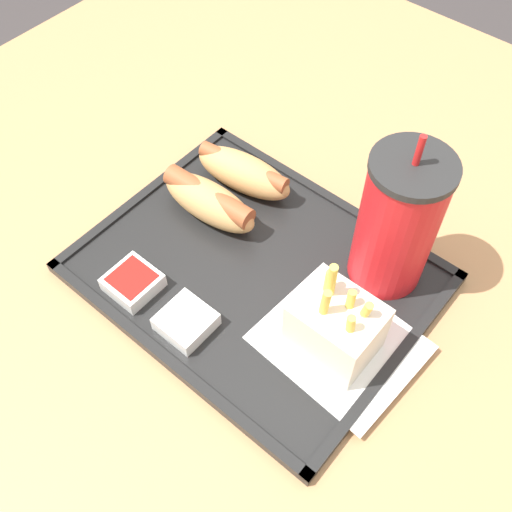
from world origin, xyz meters
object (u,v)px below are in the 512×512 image
soda_cup (398,223)px  hot_dog_near (209,201)px  sauce_cup_ketchup (133,282)px  fries_carton (336,327)px  hot_dog_far (243,172)px  sauce_cup_mayo (186,321)px

soda_cup → hot_dog_near: bearing=-162.0°
sauce_cup_ketchup → soda_cup: bearing=44.9°
fries_carton → soda_cup: bearing=95.4°
soda_cup → hot_dog_far: 0.22m
hot_dog_far → sauce_cup_mayo: (0.09, -0.20, -0.02)m
fries_carton → sauce_cup_ketchup: (-0.22, -0.09, -0.03)m
hot_dog_near → sauce_cup_mayo: bearing=-56.6°
hot_dog_far → fries_carton: (0.23, -0.12, 0.01)m
hot_dog_far → soda_cup: bearing=1.2°
soda_cup → hot_dog_far: size_ratio=1.50×
hot_dog_far → hot_dog_near: (-0.00, -0.07, 0.00)m
hot_dog_near → fries_carton: 0.23m
sauce_cup_mayo → fries_carton: bearing=31.9°
hot_dog_near → fries_carton: (0.23, -0.05, 0.01)m
soda_cup → fries_carton: bearing=-84.6°
soda_cup → sauce_cup_mayo: 0.25m
hot_dog_far → sauce_cup_ketchup: size_ratio=2.59×
soda_cup → hot_dog_far: soda_cup is taller
sauce_cup_mayo → hot_dog_near: bearing=123.4°
fries_carton → sauce_cup_mayo: size_ratio=2.28×
fries_carton → hot_dog_near: bearing=167.5°
hot_dog_near → fries_carton: size_ratio=1.11×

